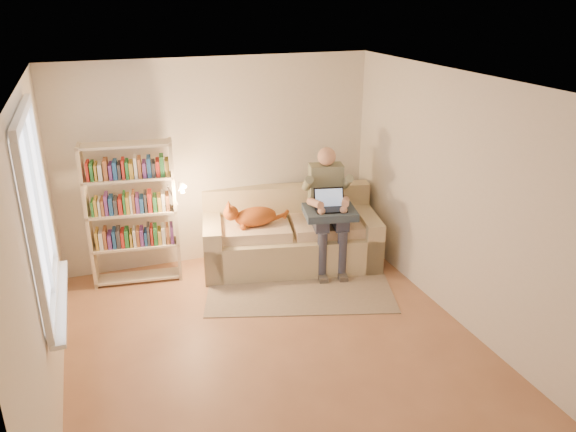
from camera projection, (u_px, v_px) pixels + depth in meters
name	position (u px, v px, depth m)	size (l,w,h in m)	color
floor	(276.00, 347.00, 5.62)	(4.50, 4.50, 0.00)	#9B6646
ceiling	(273.00, 83.00, 4.66)	(4.00, 4.50, 0.02)	white
wall_left	(39.00, 260.00, 4.51)	(0.02, 4.50, 2.60)	silver
wall_right	(459.00, 202.00, 5.77)	(0.02, 4.50, 2.60)	silver
wall_back	(218.00, 162.00, 7.10)	(4.00, 0.02, 2.60)	silver
wall_front	(401.00, 374.00, 3.18)	(4.00, 0.02, 2.60)	silver
window	(46.00, 241.00, 4.67)	(0.12, 1.52, 1.69)	white
sofa	(290.00, 238.00, 7.27)	(2.37, 1.43, 0.94)	#C8B88D
person	(328.00, 202.00, 6.98)	(0.53, 0.73, 1.54)	gray
cat	(248.00, 217.00, 6.93)	(0.82, 0.39, 0.29)	orange
blanket	(331.00, 212.00, 6.88)	(0.62, 0.51, 0.09)	#2D3D4F
laptop	(331.00, 204.00, 6.85)	(0.43, 0.38, 0.32)	black
bookshelf	(132.00, 207.00, 6.57)	(1.15, 0.46, 1.74)	beige
rug	(299.00, 287.00, 6.74)	(2.18, 1.29, 0.01)	gray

